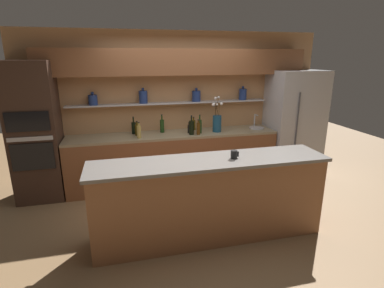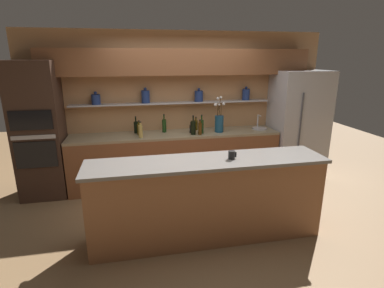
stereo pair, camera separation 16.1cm
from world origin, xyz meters
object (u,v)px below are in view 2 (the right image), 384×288
bottle_oil_6 (139,129)px  coffee_mug (232,155)px  bottle_sauce_2 (191,128)px  bottle_oil_7 (196,125)px  sink_fixture (259,127)px  refrigerator (298,125)px  bottle_spirit_5 (200,128)px  bottle_spirit_8 (141,131)px  bottle_wine_0 (193,127)px  bottle_wine_3 (164,125)px  oven_tower (39,131)px  bottle_wine_4 (202,126)px  bottle_wine_1 (136,127)px  flower_vase (219,122)px

bottle_oil_6 → coffee_mug: (1.02, -1.73, 0.05)m
bottle_sauce_2 → bottle_oil_7: (0.13, 0.20, 0.01)m
bottle_oil_7 → sink_fixture: bearing=-8.3°
refrigerator → bottle_spirit_5: (-1.87, -0.15, 0.06)m
bottle_spirit_8 → coffee_mug: bottle_spirit_8 is taller
bottle_wine_0 → bottle_wine_3: (-0.45, 0.27, -0.00)m
oven_tower → bottle_wine_4: oven_tower is taller
oven_tower → bottle_oil_7: bearing=4.1°
sink_fixture → bottle_spirit_8: size_ratio=1.00×
bottle_sauce_2 → bottle_wine_4: (0.17, -0.06, 0.04)m
bottle_oil_6 → coffee_mug: bottle_oil_6 is taller
bottle_wine_0 → bottle_wine_1: (-0.93, 0.29, -0.01)m
oven_tower → bottle_oil_6: oven_tower is taller
bottle_spirit_8 → bottle_wine_0: bearing=1.3°
bottle_oil_6 → bottle_spirit_8: bearing=-83.9°
flower_vase → bottle_oil_7: size_ratio=2.63×
bottle_wine_1 → bottle_oil_7: bottle_wine_1 is taller
bottle_sauce_2 → bottle_spirit_8: 0.87m
bottle_wine_0 → bottle_oil_7: bottle_wine_0 is taller
flower_vase → bottle_spirit_5: 0.39m
bottle_wine_4 → bottle_spirit_5: size_ratio=1.23×
oven_tower → bottle_wine_0: (2.41, -0.14, -0.02)m
oven_tower → bottle_wine_3: size_ratio=6.81×
bottle_sauce_2 → bottle_spirit_8: (-0.86, -0.14, 0.03)m
bottle_wine_3 → bottle_spirit_8: 0.50m
bottle_wine_1 → bottle_wine_3: (0.48, -0.02, 0.01)m
bottle_wine_3 → bottle_spirit_8: bearing=-145.3°
oven_tower → bottle_spirit_8: bearing=-5.9°
flower_vase → coffee_mug: (-0.34, -1.67, -0.03)m
sink_fixture → bottle_wine_1: 2.19m
bottle_wine_0 → bottle_spirit_8: 0.87m
bottle_spirit_8 → coffee_mug: bearing=-57.5°
oven_tower → bottle_wine_3: bearing=3.7°
coffee_mug → refrigerator: bearing=42.4°
bottle_spirit_5 → bottle_wine_0: bearing=159.0°
bottle_sauce_2 → bottle_oil_7: bearing=57.9°
flower_vase → bottle_wine_3: 0.95m
bottle_wine_1 → coffee_mug: size_ratio=2.95×
refrigerator → coffee_mug: 2.51m
bottle_spirit_5 → coffee_mug: (0.02, -1.54, 0.04)m
sink_fixture → bottle_wine_3: bearing=176.2°
bottle_wine_4 → bottle_oil_7: bottle_wine_4 is taller
oven_tower → bottle_spirit_8: size_ratio=8.15×
bottle_wine_4 → refrigerator: bearing=1.5°
bottle_spirit_8 → bottle_wine_3: bearing=34.7°
bottle_wine_0 → bottle_sauce_2: bottle_wine_0 is taller
bottle_wine_4 → coffee_mug: bottle_wine_4 is taller
bottle_wine_4 → bottle_oil_6: 1.05m
bottle_oil_6 → flower_vase: bearing=-2.6°
flower_vase → bottle_spirit_8: (-1.34, -0.11, -0.07)m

